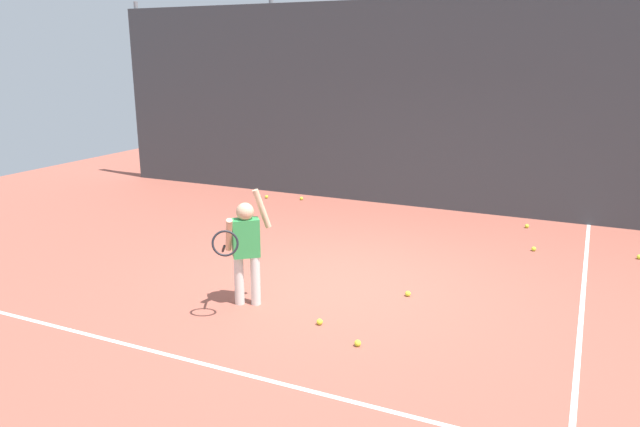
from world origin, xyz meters
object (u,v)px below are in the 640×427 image
tennis_ball_2 (408,294)px  tennis_ball_3 (267,197)px  tennis_ball_5 (527,226)px  tennis_ball_6 (301,198)px  tennis_ball_4 (639,257)px  tennis_ball_0 (358,343)px  tennis_ball_1 (320,322)px  tennis_player (245,245)px  tennis_ball_7 (534,249)px

tennis_ball_2 → tennis_ball_3: bearing=137.7°
tennis_ball_5 → tennis_ball_6: same height
tennis_ball_3 → tennis_ball_2: bearing=-42.3°
tennis_ball_2 → tennis_ball_4: size_ratio=1.00×
tennis_ball_0 → tennis_ball_2: bearing=86.4°
tennis_ball_0 → tennis_ball_5: (1.06, 5.05, 0.00)m
tennis_ball_0 → tennis_ball_1: bearing=152.6°
tennis_ball_1 → tennis_ball_3: bearing=125.2°
tennis_ball_3 → tennis_ball_6: (0.70, 0.17, 0.00)m
tennis_ball_6 → tennis_ball_1: bearing=-61.6°
tennis_player → tennis_ball_2: (1.62, 1.01, -0.69)m
tennis_ball_2 → tennis_ball_3: size_ratio=1.00×
tennis_ball_5 → tennis_ball_6: 4.28m
tennis_ball_1 → tennis_ball_4: (3.22, 3.79, 0.00)m
tennis_ball_3 → tennis_ball_7: (5.20, -1.24, 0.00)m
tennis_ball_0 → tennis_ball_1: same height
tennis_ball_0 → tennis_ball_4: (2.67, 4.07, 0.00)m
tennis_ball_3 → tennis_ball_6: bearing=13.4°
tennis_ball_2 → tennis_ball_3: same height
tennis_ball_6 → tennis_ball_7: 4.72m
tennis_ball_0 → tennis_player: bearing=164.7°
tennis_ball_3 → tennis_ball_4: size_ratio=1.00×
tennis_ball_1 → tennis_ball_2: size_ratio=1.00×
tennis_ball_6 → tennis_ball_0: bearing=-58.4°
tennis_player → tennis_ball_0: tennis_player is taller
tennis_player → tennis_ball_0: bearing=-54.8°
tennis_player → tennis_ball_2: 2.03m
tennis_ball_3 → tennis_ball_5: 4.98m
tennis_ball_6 → tennis_ball_7: (4.51, -1.40, 0.00)m
tennis_ball_1 → tennis_ball_0: bearing=-27.4°
tennis_player → tennis_ball_3: (-2.39, 4.65, -0.69)m
tennis_ball_5 → tennis_ball_7: same height
tennis_ball_0 → tennis_ball_2: size_ratio=1.00×
tennis_ball_0 → tennis_ball_5: size_ratio=1.00×
tennis_ball_3 → tennis_player: bearing=-62.8°
tennis_ball_1 → tennis_ball_6: size_ratio=1.00×
tennis_ball_6 → tennis_player: bearing=-70.6°
tennis_ball_1 → tennis_ball_3: size_ratio=1.00×
tennis_ball_4 → tennis_ball_6: bearing=168.9°
tennis_ball_0 → tennis_ball_2: (0.09, 1.43, 0.00)m
tennis_ball_5 → tennis_ball_7: size_ratio=1.00×
tennis_player → tennis_ball_7: tennis_player is taller
tennis_ball_3 → tennis_ball_6: same height
tennis_ball_1 → tennis_ball_3: 5.86m
tennis_ball_4 → tennis_player: bearing=-138.9°
tennis_ball_0 → tennis_ball_7: bearing=71.5°
tennis_ball_5 → tennis_ball_1: bearing=-108.6°
tennis_ball_6 → tennis_ball_5: bearing=-2.5°
tennis_ball_2 → tennis_ball_5: bearing=75.0°
tennis_ball_1 → tennis_ball_7: bearing=62.7°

